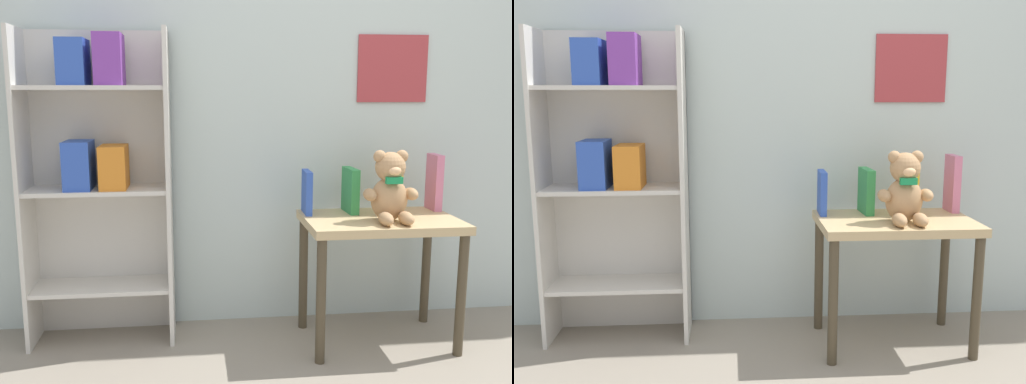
{
  "view_description": "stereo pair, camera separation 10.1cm",
  "coord_description": "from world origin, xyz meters",
  "views": [
    {
      "loc": [
        -0.53,
        -1.13,
        1.09
      ],
      "look_at": [
        -0.26,
        1.2,
        0.67
      ],
      "focal_mm": 40.0,
      "sensor_mm": 36.0,
      "label": 1
    },
    {
      "loc": [
        -0.43,
        -1.14,
        1.09
      ],
      "look_at": [
        -0.26,
        1.2,
        0.67
      ],
      "focal_mm": 40.0,
      "sensor_mm": 36.0,
      "label": 2
    }
  ],
  "objects": [
    {
      "name": "bookshelf_side",
      "position": [
        -0.92,
        1.35,
        0.77
      ],
      "size": [
        0.62,
        0.25,
        1.34
      ],
      "color": "beige",
      "rests_on": "ground_plane"
    },
    {
      "name": "book_standing_pink",
      "position": [
        0.56,
        1.29,
        0.68
      ],
      "size": [
        0.04,
        0.12,
        0.25
      ],
      "primitive_type": "cube",
      "rotation": [
        0.0,
        0.0,
        0.0
      ],
      "color": "#D17093",
      "rests_on": "display_table"
    },
    {
      "name": "teddy_bear",
      "position": [
        0.29,
        1.09,
        0.69
      ],
      "size": [
        0.22,
        0.2,
        0.29
      ],
      "color": "tan",
      "rests_on": "display_table"
    },
    {
      "name": "display_table",
      "position": [
        0.27,
        1.15,
        0.47
      ],
      "size": [
        0.65,
        0.41,
        0.56
      ],
      "color": "tan",
      "rests_on": "ground_plane"
    },
    {
      "name": "book_standing_blue",
      "position": [
        -0.02,
        1.28,
        0.65
      ],
      "size": [
        0.03,
        0.14,
        0.19
      ],
      "primitive_type": "cube",
      "rotation": [
        0.0,
        0.0,
        -0.04
      ],
      "color": "#2D51B7",
      "rests_on": "display_table"
    },
    {
      "name": "book_standing_green",
      "position": [
        0.17,
        1.28,
        0.65
      ],
      "size": [
        0.04,
        0.15,
        0.2
      ],
      "primitive_type": "cube",
      "rotation": [
        0.0,
        0.0,
        0.04
      ],
      "color": "#33934C",
      "rests_on": "display_table"
    },
    {
      "name": "wall_back",
      "position": [
        0.0,
        1.49,
        1.25
      ],
      "size": [
        4.8,
        0.07,
        2.5
      ],
      "color": "silver",
      "rests_on": "ground_plane"
    },
    {
      "name": "book_standing_yellow",
      "position": [
        0.37,
        1.26,
        0.65
      ],
      "size": [
        0.03,
        0.13,
        0.2
      ],
      "primitive_type": "cube",
      "rotation": [
        0.0,
        0.0,
        0.01
      ],
      "color": "gold",
      "rests_on": "display_table"
    }
  ]
}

